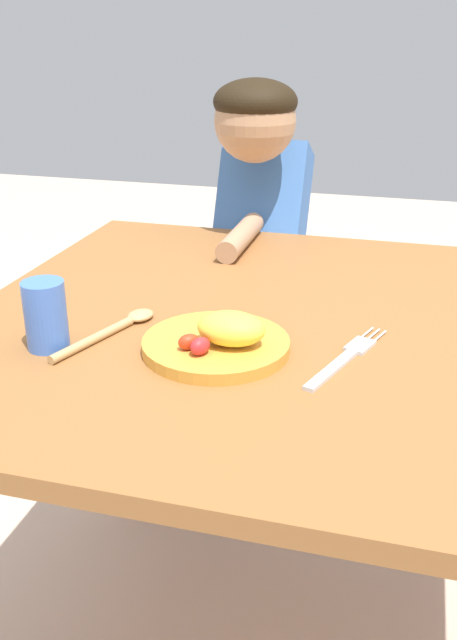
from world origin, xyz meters
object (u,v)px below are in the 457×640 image
object	(u,v)px
fork	(346,358)
person	(261,280)
plate	(219,341)
spoon	(116,328)
drinking_cup	(46,315)

from	to	relation	value
fork	person	world-z (taller)	person
plate	spoon	world-z (taller)	plate
fork	person	size ratio (longest dim) A/B	0.21
spoon	person	distance (m)	0.70
spoon	drinking_cup	size ratio (longest dim) A/B	2.08
spoon	person	size ratio (longest dim) A/B	0.20
plate	spoon	xyz separation A→B (m)	(-0.17, 0.03, -0.01)
drinking_cup	person	distance (m)	0.79
plate	fork	size ratio (longest dim) A/B	0.96
plate	fork	xyz separation A→B (m)	(0.18, 0.02, -0.02)
spoon	fork	bearing A→B (deg)	-71.75
fork	spoon	bearing A→B (deg)	109.03
drinking_cup	person	xyz separation A→B (m)	(0.15, 0.75, -0.20)
plate	fork	world-z (taller)	plate
plate	person	distance (m)	0.73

